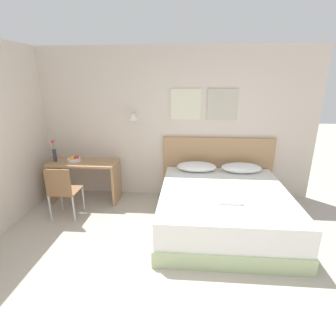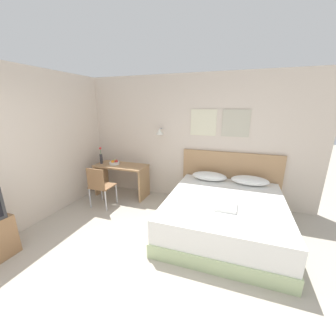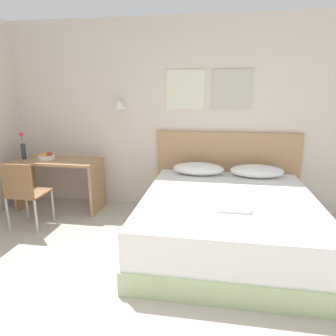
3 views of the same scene
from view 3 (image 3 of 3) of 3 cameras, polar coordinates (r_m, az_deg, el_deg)
name	(u,v)px [view 3 (image 3 of 3)]	position (r m, az deg, el deg)	size (l,w,h in m)	color
wall_back	(161,116)	(4.34, -1.26, 9.82)	(5.26, 0.31, 2.65)	beige
bed	(228,221)	(3.42, 11.27, -9.89)	(1.86, 2.08, 0.58)	#B2C693
headboard	(226,172)	(4.34, 11.04, -0.72)	(1.98, 0.06, 1.13)	#A87F56
pillow_left	(198,169)	(4.07, 5.79, -0.13)	(0.69, 0.37, 0.16)	white
pillow_right	(257,171)	(4.10, 16.56, -0.56)	(0.69, 0.37, 0.16)	white
folded_towel_near_foot	(233,204)	(3.01, 12.27, -6.75)	(0.31, 0.34, 0.06)	white
desk	(59,175)	(4.58, -20.02, -1.19)	(1.18, 0.55, 0.74)	#A87F56
desk_chair	(24,190)	(4.07, -25.78, -3.83)	(0.42, 0.42, 0.86)	#8E6642
fruit_bowl	(47,156)	(4.60, -22.12, 2.04)	(0.23, 0.23, 0.11)	silver
flower_vase	(23,149)	(4.73, -25.87, 3.36)	(0.06, 0.06, 0.39)	#333338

